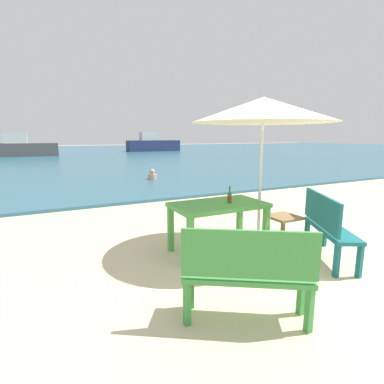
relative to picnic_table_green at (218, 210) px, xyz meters
name	(u,v)px	position (x,y,z in m)	size (l,w,h in m)	color
ground_plane	(324,272)	(0.86, -1.25, -0.65)	(120.00, 120.00, 0.00)	beige
sea_water	(76,153)	(0.86, 28.75, -0.61)	(120.00, 50.00, 0.08)	#2D6075
picnic_table_green	(218,210)	(0.00, 0.00, 0.00)	(1.40, 0.80, 0.76)	#4C9E47
beer_bottle_amber	(230,197)	(0.15, -0.07, 0.20)	(0.07, 0.07, 0.26)	#2D662D
patio_umbrella	(263,110)	(0.61, -0.20, 1.47)	(2.10, 2.10, 2.30)	silver
side_table_wood	(283,227)	(0.95, -0.38, -0.30)	(0.44, 0.44, 0.54)	olive
bench_teal_center	(327,223)	(1.20, -0.96, -0.11)	(0.89, 1.22, 0.95)	#196066
bench_green_left	(248,270)	(-0.71, -1.68, -0.11)	(1.21, 0.94, 0.95)	#3D8C42
swimmer_person	(152,175)	(1.50, 7.36, -0.41)	(0.34, 0.34, 0.41)	tan
boat_cargo_ship	(153,144)	(9.00, 28.75, 0.20)	(5.88, 1.60, 2.14)	navy
boat_fishing_trawler	(22,148)	(-3.71, 25.18, 0.12)	(5.31, 1.45, 1.93)	#4C4C4C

